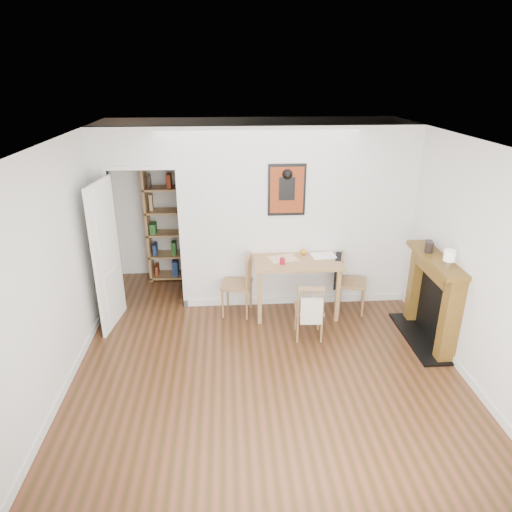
{
  "coord_description": "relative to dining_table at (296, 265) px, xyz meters",
  "views": [
    {
      "loc": [
        -0.43,
        -4.74,
        3.27
      ],
      "look_at": [
        -0.07,
        0.6,
        1.09
      ],
      "focal_mm": 32.0,
      "sensor_mm": 36.0,
      "label": 1
    }
  ],
  "objects": [
    {
      "name": "ground",
      "position": [
        -0.53,
        -1.1,
        -0.72
      ],
      "size": [
        5.2,
        5.2,
        0.0
      ],
      "primitive_type": "plane",
      "color": "#5A2F1D",
      "rests_on": "ground"
    },
    {
      "name": "bookshelf",
      "position": [
        -1.84,
        1.3,
        0.25
      ],
      "size": [
        0.83,
        0.33,
        1.98
      ],
      "color": "#A6764D",
      "rests_on": "ground"
    },
    {
      "name": "placemat",
      "position": [
        -0.18,
        0.02,
        0.1
      ],
      "size": [
        0.44,
        0.37,
        0.0
      ],
      "primitive_type": "cube",
      "rotation": [
        0.0,
        0.0,
        0.25
      ],
      "color": "beige",
      "rests_on": "dining_table"
    },
    {
      "name": "ceramic_jar_a",
      "position": [
        1.55,
        -0.7,
        0.5
      ],
      "size": [
        0.11,
        0.11,
        0.13
      ],
      "primitive_type": "cylinder",
      "color": "black",
      "rests_on": "fireplace"
    },
    {
      "name": "dining_table",
      "position": [
        0.0,
        0.0,
        0.0
      ],
      "size": [
        1.21,
        0.77,
        0.82
      ],
      "color": "#A6764D",
      "rests_on": "ground"
    },
    {
      "name": "notebook",
      "position": [
        0.39,
        0.08,
        0.11
      ],
      "size": [
        0.35,
        0.28,
        0.02
      ],
      "primitive_type": "cube",
      "rotation": [
        0.0,
        0.0,
        0.12
      ],
      "color": "white",
      "rests_on": "dining_table"
    },
    {
      "name": "ceramic_jar_b",
      "position": [
        1.6,
        -0.57,
        0.49
      ],
      "size": [
        0.09,
        0.09,
        0.11
      ],
      "primitive_type": "cylinder",
      "color": "black",
      "rests_on": "fireplace"
    },
    {
      "name": "mantel_lamp",
      "position": [
        1.59,
        -1.15,
        0.56
      ],
      "size": [
        0.13,
        0.13,
        0.21
      ],
      "color": "silver",
      "rests_on": "fireplace"
    },
    {
      "name": "chair_front",
      "position": [
        0.08,
        -0.7,
        -0.32
      ],
      "size": [
        0.42,
        0.47,
        0.8
      ],
      "color": "olive",
      "rests_on": "ground"
    },
    {
      "name": "chair_right",
      "position": [
        0.8,
        -0.01,
        -0.28
      ],
      "size": [
        0.58,
        0.53,
        0.86
      ],
      "color": "olive",
      "rests_on": "ground"
    },
    {
      "name": "red_glass",
      "position": [
        -0.22,
        -0.17,
        0.14
      ],
      "size": [
        0.07,
        0.07,
        0.09
      ],
      "primitive_type": "cylinder",
      "color": "maroon",
      "rests_on": "dining_table"
    },
    {
      "name": "orange_fruit",
      "position": [
        0.12,
        0.16,
        0.14
      ],
      "size": [
        0.08,
        0.08,
        0.08
      ],
      "primitive_type": "sphere",
      "color": "orange",
      "rests_on": "dining_table"
    },
    {
      "name": "room_shell",
      "position": [
        -0.43,
        0.24,
        0.57
      ],
      "size": [
        5.2,
        5.2,
        5.2
      ],
      "color": "silver",
      "rests_on": "ground"
    },
    {
      "name": "chair_left",
      "position": [
        -0.84,
        -0.0,
        -0.28
      ],
      "size": [
        0.53,
        0.53,
        0.89
      ],
      "color": "olive",
      "rests_on": "ground"
    },
    {
      "name": "fireplace",
      "position": [
        1.63,
        -0.85,
        -0.11
      ],
      "size": [
        0.45,
        1.25,
        1.16
      ],
      "color": "brown",
      "rests_on": "ground"
    }
  ]
}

